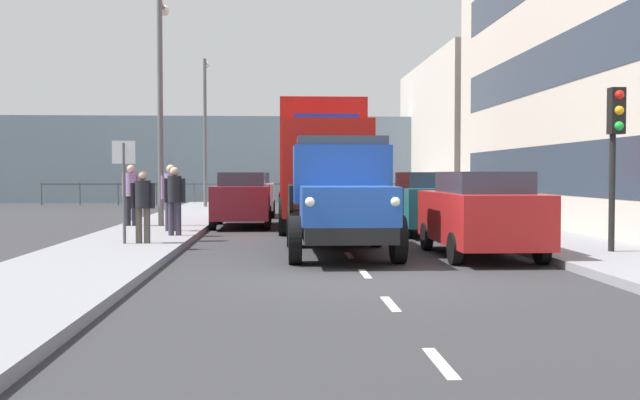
{
  "coord_description": "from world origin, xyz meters",
  "views": [
    {
      "loc": [
        1.42,
        11.93,
        1.69
      ],
      "look_at": [
        0.44,
        -6.29,
        1.03
      ],
      "focal_mm": 41.64,
      "sensor_mm": 36.0,
      "label": 1
    }
  ],
  "objects_px": {
    "car_silver_oppositeside_1": "(250,194)",
    "traffic_light_near": "(615,133)",
    "truck_vintage_blue": "(341,198)",
    "car_maroon_oppositeside_0": "(242,199)",
    "pedestrian_with_bag": "(143,201)",
    "car_red_kerbside_near": "(480,213)",
    "pedestrian_near_railing": "(175,195)",
    "car_teal_kerbside_1": "(426,202)",
    "street_sign": "(124,174)",
    "lamp_post_far": "(205,119)",
    "lamp_post_promenade": "(161,92)",
    "lorry_cargo_red": "(320,161)",
    "pedestrian_in_dark_coat": "(171,192)",
    "pedestrian_strolling": "(131,190)"
  },
  "relations": [
    {
      "from": "truck_vintage_blue",
      "to": "car_red_kerbside_near",
      "type": "distance_m",
      "value": 2.82
    },
    {
      "from": "car_teal_kerbside_1",
      "to": "street_sign",
      "type": "bearing_deg",
      "value": 27.78
    },
    {
      "from": "lorry_cargo_red",
      "to": "pedestrian_with_bag",
      "type": "height_order",
      "value": "lorry_cargo_red"
    },
    {
      "from": "truck_vintage_blue",
      "to": "lamp_post_promenade",
      "type": "distance_m",
      "value": 9.05
    },
    {
      "from": "car_teal_kerbside_1",
      "to": "street_sign",
      "type": "distance_m",
      "value": 8.44
    },
    {
      "from": "car_red_kerbside_near",
      "to": "pedestrian_with_bag",
      "type": "distance_m",
      "value": 7.26
    },
    {
      "from": "lamp_post_promenade",
      "to": "truck_vintage_blue",
      "type": "bearing_deg",
      "value": 123.63
    },
    {
      "from": "car_red_kerbside_near",
      "to": "car_silver_oppositeside_1",
      "type": "xyz_separation_m",
      "value": [
        5.22,
        -14.56,
        0.0
      ]
    },
    {
      "from": "street_sign",
      "to": "car_red_kerbside_near",
      "type": "bearing_deg",
      "value": 167.25
    },
    {
      "from": "lorry_cargo_red",
      "to": "traffic_light_near",
      "type": "distance_m",
      "value": 10.26
    },
    {
      "from": "pedestrian_near_railing",
      "to": "traffic_light_near",
      "type": "distance_m",
      "value": 10.21
    },
    {
      "from": "truck_vintage_blue",
      "to": "lamp_post_promenade",
      "type": "xyz_separation_m",
      "value": [
        4.74,
        -7.13,
        2.92
      ]
    },
    {
      "from": "traffic_light_near",
      "to": "pedestrian_strolling",
      "type": "bearing_deg",
      "value": -35.87
    },
    {
      "from": "car_teal_kerbside_1",
      "to": "lamp_post_promenade",
      "type": "distance_m",
      "value": 8.38
    },
    {
      "from": "lamp_post_far",
      "to": "pedestrian_near_railing",
      "type": "bearing_deg",
      "value": 93.01
    },
    {
      "from": "pedestrian_with_bag",
      "to": "street_sign",
      "type": "relative_size",
      "value": 0.71
    },
    {
      "from": "car_maroon_oppositeside_0",
      "to": "traffic_light_near",
      "type": "distance_m",
      "value": 12.18
    },
    {
      "from": "lorry_cargo_red",
      "to": "pedestrian_in_dark_coat",
      "type": "xyz_separation_m",
      "value": [
        4.15,
        3.0,
        -0.88
      ]
    },
    {
      "from": "lorry_cargo_red",
      "to": "car_teal_kerbside_1",
      "type": "height_order",
      "value": "lorry_cargo_red"
    },
    {
      "from": "car_teal_kerbside_1",
      "to": "car_maroon_oppositeside_0",
      "type": "bearing_deg",
      "value": -30.8
    },
    {
      "from": "car_maroon_oppositeside_0",
      "to": "pedestrian_with_bag",
      "type": "relative_size",
      "value": 2.65
    },
    {
      "from": "traffic_light_near",
      "to": "car_red_kerbside_near",
      "type": "bearing_deg",
      "value": -13.21
    },
    {
      "from": "lorry_cargo_red",
      "to": "pedestrian_near_railing",
      "type": "height_order",
      "value": "lorry_cargo_red"
    },
    {
      "from": "car_teal_kerbside_1",
      "to": "traffic_light_near",
      "type": "bearing_deg",
      "value": 111.99
    },
    {
      "from": "truck_vintage_blue",
      "to": "lamp_post_far",
      "type": "height_order",
      "value": "lamp_post_far"
    },
    {
      "from": "car_maroon_oppositeside_0",
      "to": "car_silver_oppositeside_1",
      "type": "distance_m",
      "value": 5.85
    },
    {
      "from": "lamp_post_far",
      "to": "pedestrian_with_bag",
      "type": "bearing_deg",
      "value": 91.4
    },
    {
      "from": "pedestrian_near_railing",
      "to": "pedestrian_strolling",
      "type": "height_order",
      "value": "pedestrian_strolling"
    },
    {
      "from": "car_red_kerbside_near",
      "to": "car_maroon_oppositeside_0",
      "type": "distance_m",
      "value": 10.15
    },
    {
      "from": "pedestrian_near_railing",
      "to": "pedestrian_in_dark_coat",
      "type": "bearing_deg",
      "value": -78.26
    },
    {
      "from": "car_maroon_oppositeside_0",
      "to": "street_sign",
      "type": "bearing_deg",
      "value": 72.47
    },
    {
      "from": "pedestrian_with_bag",
      "to": "pedestrian_strolling",
      "type": "height_order",
      "value": "pedestrian_strolling"
    },
    {
      "from": "street_sign",
      "to": "lamp_post_promenade",
      "type": "bearing_deg",
      "value": -89.08
    },
    {
      "from": "car_red_kerbside_near",
      "to": "car_maroon_oppositeside_0",
      "type": "xyz_separation_m",
      "value": [
        5.22,
        -8.71,
        -0.0
      ]
    },
    {
      "from": "car_silver_oppositeside_1",
      "to": "lamp_post_far",
      "type": "xyz_separation_m",
      "value": [
        2.28,
        -5.54,
        3.31
      ]
    },
    {
      "from": "lamp_post_far",
      "to": "street_sign",
      "type": "xyz_separation_m",
      "value": [
        -0.06,
        18.42,
        -2.52
      ]
    },
    {
      "from": "truck_vintage_blue",
      "to": "car_maroon_oppositeside_0",
      "type": "relative_size",
      "value": 1.34
    },
    {
      "from": "car_silver_oppositeside_1",
      "to": "street_sign",
      "type": "bearing_deg",
      "value": 80.22
    },
    {
      "from": "pedestrian_in_dark_coat",
      "to": "lamp_post_far",
      "type": "height_order",
      "value": "lamp_post_far"
    },
    {
      "from": "car_silver_oppositeside_1",
      "to": "traffic_light_near",
      "type": "distance_m",
      "value": 17.07
    },
    {
      "from": "car_teal_kerbside_1",
      "to": "lamp_post_promenade",
      "type": "relative_size",
      "value": 0.65
    },
    {
      "from": "pedestrian_with_bag",
      "to": "traffic_light_near",
      "type": "xyz_separation_m",
      "value": [
        -9.54,
        2.33,
        1.39
      ]
    },
    {
      "from": "lorry_cargo_red",
      "to": "car_teal_kerbside_1",
      "type": "distance_m",
      "value": 3.99
    },
    {
      "from": "car_silver_oppositeside_1",
      "to": "traffic_light_near",
      "type": "height_order",
      "value": "traffic_light_near"
    },
    {
      "from": "car_maroon_oppositeside_0",
      "to": "pedestrian_strolling",
      "type": "distance_m",
      "value": 3.49
    },
    {
      "from": "truck_vintage_blue",
      "to": "car_red_kerbside_near",
      "type": "xyz_separation_m",
      "value": [
        -2.79,
        0.31,
        -0.28
      ]
    },
    {
      "from": "lorry_cargo_red",
      "to": "pedestrian_in_dark_coat",
      "type": "height_order",
      "value": "lorry_cargo_red"
    },
    {
      "from": "car_red_kerbside_near",
      "to": "car_teal_kerbside_1",
      "type": "bearing_deg",
      "value": -90.0
    },
    {
      "from": "car_red_kerbside_near",
      "to": "lamp_post_far",
      "type": "bearing_deg",
      "value": -69.55
    },
    {
      "from": "pedestrian_with_bag",
      "to": "lamp_post_promenade",
      "type": "distance_m",
      "value": 6.46
    }
  ]
}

